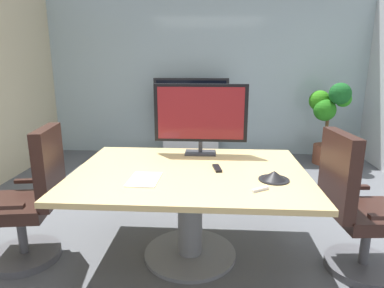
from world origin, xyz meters
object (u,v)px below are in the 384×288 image
conference_phone (274,176)px  wall_display_unit (191,131)px  conference_table (190,192)px  remote_control (217,168)px  potted_plant (327,112)px  office_chair_right (356,216)px  tv_monitor (201,115)px  office_chair_left (31,207)px

conference_phone → wall_display_unit: bearing=104.6°
conference_table → wall_display_unit: (-0.18, 2.88, -0.12)m
wall_display_unit → remote_control: size_ratio=7.71×
remote_control → conference_phone: bearing=-38.4°
potted_plant → office_chair_right: bearing=-103.3°
office_chair_right → potted_plant: potted_plant is taller
conference_table → tv_monitor: tv_monitor is taller
office_chair_right → tv_monitor: (-1.19, 0.61, 0.65)m
tv_monitor → potted_plant: size_ratio=0.66×
wall_display_unit → potted_plant: wall_display_unit is taller
tv_monitor → remote_control: bearing=-71.7°
conference_phone → remote_control: (-0.40, 0.22, -0.02)m
office_chair_right → conference_phone: (-0.64, -0.06, 0.32)m
office_chair_left → wall_display_unit: bearing=151.8°
office_chair_right → tv_monitor: tv_monitor is taller
potted_plant → remote_control: (-1.70, -2.61, -0.06)m
conference_phone → remote_control: bearing=151.5°
office_chair_left → office_chair_right: bearing=81.5°
conference_table → tv_monitor: bearing=82.7°
conference_table → office_chair_left: bearing=-174.4°
office_chair_right → remote_control: office_chair_right is taller
conference_table → office_chair_right: (1.25, -0.12, -0.11)m
office_chair_left → wall_display_unit: 3.19m
potted_plant → conference_phone: 3.11m
conference_phone → remote_control: size_ratio=1.29×
conference_phone → tv_monitor: bearing=129.6°
potted_plant → conference_phone: potted_plant is taller
conference_table → remote_control: bearing=11.0°
office_chair_right → conference_phone: 0.71m
office_chair_right → wall_display_unit: size_ratio=0.83×
potted_plant → remote_control: 3.12m
potted_plant → remote_control: potted_plant is taller
potted_plant → wall_display_unit: bearing=173.8°
office_chair_right → remote_control: bearing=76.2°
tv_monitor → potted_plant: (1.85, 2.16, -0.29)m
tv_monitor → conference_phone: (0.55, -0.67, -0.33)m
conference_phone → remote_control: conference_phone is taller
office_chair_left → remote_control: (1.47, 0.16, 0.30)m
office_chair_right → tv_monitor: bearing=57.8°
office_chair_left → remote_control: size_ratio=6.41×
wall_display_unit → potted_plant: 2.14m
potted_plant → conference_phone: size_ratio=5.78×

